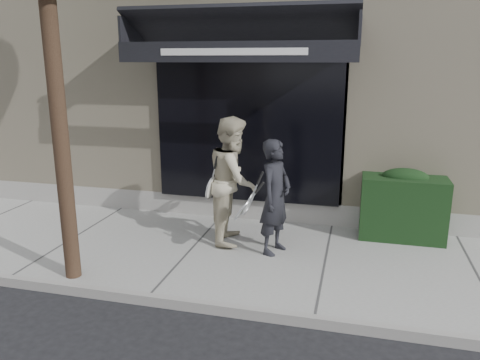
# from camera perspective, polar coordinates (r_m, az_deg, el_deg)

# --- Properties ---
(ground) EXTENTS (80.00, 80.00, 0.00)m
(ground) POSITION_cam_1_polar(r_m,az_deg,el_deg) (6.91, 10.31, -10.59)
(ground) COLOR black
(ground) RESTS_ON ground
(sidewalk) EXTENTS (20.00, 3.00, 0.12)m
(sidewalk) POSITION_cam_1_polar(r_m,az_deg,el_deg) (6.89, 10.33, -10.14)
(sidewalk) COLOR gray
(sidewalk) RESTS_ON ground
(curb) EXTENTS (20.00, 0.10, 0.14)m
(curb) POSITION_cam_1_polar(r_m,az_deg,el_deg) (5.51, 9.06, -16.63)
(curb) COLOR gray
(curb) RESTS_ON ground
(building_facade) EXTENTS (14.30, 8.04, 5.64)m
(building_facade) POSITION_cam_1_polar(r_m,az_deg,el_deg) (11.23, 12.87, 13.28)
(building_facade) COLOR beige
(building_facade) RESTS_ON ground
(hedge) EXTENTS (1.30, 0.70, 1.14)m
(hedge) POSITION_cam_1_polar(r_m,az_deg,el_deg) (7.88, 19.23, -2.90)
(hedge) COLOR black
(hedge) RESTS_ON sidewalk
(pedestrian_front) EXTENTS (0.79, 0.95, 1.69)m
(pedestrian_front) POSITION_cam_1_polar(r_m,az_deg,el_deg) (6.80, 4.29, -2.10)
(pedestrian_front) COLOR black
(pedestrian_front) RESTS_ON sidewalk
(pedestrian_back) EXTENTS (0.87, 1.05, 1.96)m
(pedestrian_back) POSITION_cam_1_polar(r_m,az_deg,el_deg) (7.19, -0.81, -0.02)
(pedestrian_back) COLOR beige
(pedestrian_back) RESTS_ON sidewalk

